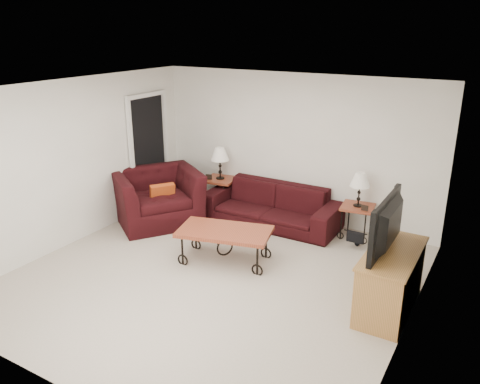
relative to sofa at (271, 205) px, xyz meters
The scene contains 20 objects.
ground 2.05m from the sofa, 85.49° to the right, with size 5.00×5.00×0.00m, color #BEB0A2.
wall_back 1.04m from the sofa, 71.63° to the left, with size 5.00×0.02×2.50m, color silver.
wall_front 4.61m from the sofa, 87.98° to the right, with size 5.00×0.02×2.50m, color silver.
wall_left 3.22m from the sofa, 139.21° to the right, with size 0.02×5.00×2.50m, color silver.
wall_right 3.46m from the sofa, 37.22° to the right, with size 0.02×5.00×2.50m, color silver.
ceiling 2.96m from the sofa, 85.49° to the right, with size 5.00×5.00×0.00m, color white.
doorway 2.44m from the sofa, behind, with size 0.08×0.94×2.04m, color black.
sofa is the anchor object (origin of this frame).
side_table_left 1.15m from the sofa, behind, with size 0.53×0.53×0.58m, color #974026.
side_table_right 1.44m from the sofa, ahead, with size 0.49×0.49×0.54m, color #974026.
lamp_left 1.27m from the sofa, behind, with size 0.33×0.33×0.58m, color black, non-canonical shape.
lamp_right 1.51m from the sofa, ahead, with size 0.31×0.31×0.54m, color black, non-canonical shape.
photo_frame_left 1.32m from the sofa, behind, with size 0.12×0.02×0.10m, color black.
photo_frame_right 1.59m from the sofa, ahead, with size 0.11×0.01×0.09m, color black.
coffee_table 1.56m from the sofa, 88.22° to the right, with size 1.30×0.70×0.49m, color #974026.
armchair 1.94m from the sofa, 152.39° to the right, with size 1.38×1.21×0.90m, color black.
throw_pillow 1.84m from the sofa, 148.82° to the right, with size 0.41×0.11×0.41m, color #B34F17.
tv_stand 2.89m from the sofa, 34.15° to the right, with size 0.52×1.25×0.75m, color #BE7C46.
television 2.96m from the sofa, 34.38° to the right, with size 1.12×0.15×0.65m, color black.
backpack 1.56m from the sofa, ahead, with size 0.39×0.30×0.50m, color black.
Camera 1 is at (3.23, -4.81, 3.23)m, focal length 36.01 mm.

